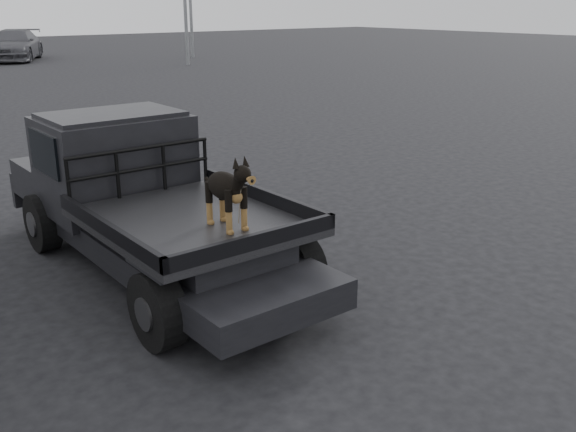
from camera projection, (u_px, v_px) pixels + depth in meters
ground at (237, 308)px, 6.84m from camera, size 120.00×120.00×0.00m
flatbed_ute at (153, 234)px, 7.68m from camera, size 2.00×5.40×0.92m
ute_cab at (114, 147)px, 8.10m from camera, size 1.72×1.30×0.88m
headache_rack at (141, 171)px, 7.60m from camera, size 1.80×0.08×0.55m
dog at (226, 192)px, 6.42m from camera, size 0.32×0.60×0.74m
distant_car_b at (14, 45)px, 35.78m from camera, size 4.74×6.21×1.68m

